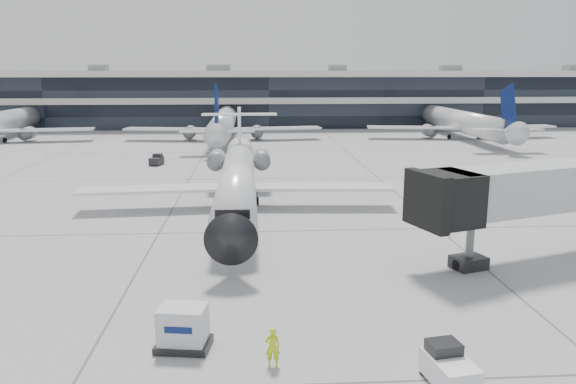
{
  "coord_description": "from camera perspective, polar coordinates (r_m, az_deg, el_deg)",
  "views": [
    {
      "loc": [
        -3.38,
        -38.37,
        11.18
      ],
      "look_at": [
        -0.82,
        1.17,
        2.6
      ],
      "focal_mm": 35.0,
      "sensor_mm": 36.0,
      "label": 1
    }
  ],
  "objects": [
    {
      "name": "ramp_worker",
      "position": [
        22.36,
        -1.58,
        -15.45
      ],
      "size": [
        0.59,
        0.39,
        1.6
      ],
      "primitive_type": "imported",
      "rotation": [
        0.0,
        0.0,
        3.12
      ],
      "color": "#C5E818",
      "rests_on": "ground"
    },
    {
      "name": "jet_bridge",
      "position": [
        37.89,
        26.03,
        0.56
      ],
      "size": [
        18.1,
        8.92,
        5.95
      ],
      "rotation": [
        0.0,
        0.0,
        0.33
      ],
      "color": "#AEB1B3",
      "rests_on": "ground"
    },
    {
      "name": "bg_jet_right",
      "position": [
        100.47,
        17.01,
        5.3
      ],
      "size": [
        32.0,
        40.0,
        9.6
      ],
      "primitive_type": null,
      "color": "silver",
      "rests_on": "ground"
    },
    {
      "name": "ground",
      "position": [
        40.11,
        1.28,
        -3.97
      ],
      "size": [
        220.0,
        220.0,
        0.0
      ],
      "primitive_type": "plane",
      "color": "gray",
      "rests_on": "ground"
    },
    {
      "name": "far_tug",
      "position": [
        69.79,
        -13.2,
        3.17
      ],
      "size": [
        1.62,
        2.27,
        1.31
      ],
      "rotation": [
        0.0,
        0.0,
        -0.21
      ],
      "color": "black",
      "rests_on": "ground"
    },
    {
      "name": "baggage_tug",
      "position": [
        22.07,
        16.02,
        -16.79
      ],
      "size": [
        1.71,
        2.47,
        1.45
      ],
      "rotation": [
        0.0,
        0.0,
        0.17
      ],
      "color": "white",
      "rests_on": "ground"
    },
    {
      "name": "terminal",
      "position": [
        120.57,
        -2.13,
        9.28
      ],
      "size": [
        170.0,
        22.0,
        10.0
      ],
      "primitive_type": "cube",
      "color": "black",
      "rests_on": "ground"
    },
    {
      "name": "traffic_cone",
      "position": [
        55.72,
        -3.62,
        0.88
      ],
      "size": [
        0.44,
        0.44,
        0.51
      ],
      "rotation": [
        0.0,
        0.0,
        0.33
      ],
      "color": "#FF580D",
      "rests_on": "ground"
    },
    {
      "name": "bg_jet_center",
      "position": [
        94.15,
        -6.52,
        5.32
      ],
      "size": [
        32.0,
        40.0,
        9.6
      ],
      "primitive_type": null,
      "color": "silver",
      "rests_on": "ground"
    },
    {
      "name": "regional_jet",
      "position": [
        46.14,
        -5.15,
        1.38
      ],
      "size": [
        25.91,
        32.18,
        7.45
      ],
      "rotation": [
        0.0,
        0.0,
        0.0
      ],
      "color": "white",
      "rests_on": "ground"
    },
    {
      "name": "cargo_uld",
      "position": [
        23.98,
        -10.61,
        -13.42
      ],
      "size": [
        2.38,
        1.91,
        1.77
      ],
      "rotation": [
        0.0,
        0.0,
        -0.15
      ],
      "color": "black",
      "rests_on": "ground"
    }
  ]
}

